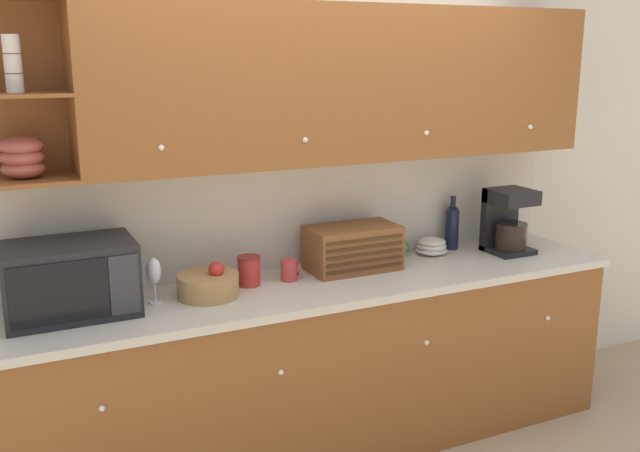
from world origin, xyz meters
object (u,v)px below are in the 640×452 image
Objects in this scene: fruit_basket at (208,284)px; storage_canister at (249,271)px; microwave at (70,279)px; coffee_maker at (507,221)px; mug at (399,248)px; bread_box at (353,248)px; bowl_stack_on_counter at (432,246)px; wine_glass at (154,272)px; mug_blue_second at (289,270)px; wine_bottle at (452,225)px.

fruit_basket is 0.24m from storage_canister.
coffee_maker is (2.39, -0.01, 0.02)m from microwave.
microwave is 2.39m from coffee_maker.
microwave is at bearing -174.43° from mug.
bread_box is 4.71× the size of mug.
coffee_maker reaches higher than fruit_basket.
microwave is 1.98m from bowl_stack_on_counter.
microwave reaches higher than wine_glass.
storage_canister is at bearing 18.48° from fruit_basket.
microwave is at bearing 178.78° from wine_glass.
mug_blue_second is at bearing -169.25° from mug.
fruit_basket is 1.96× the size of storage_canister.
fruit_basket is at bearing -171.67° from mug_blue_second.
bread_box reaches higher than wine_glass.
wine_bottle is (2.14, 0.18, -0.02)m from microwave.
coffee_maker is (0.25, -0.19, 0.04)m from wine_bottle.
wine_glass is 0.26m from fruit_basket.
fruit_basket reaches higher than mug_blue_second.
wine_glass is at bearing -174.05° from wine_bottle.
storage_canister is 1.31m from wine_bottle.
wine_bottle is at bearing 9.30° from bread_box.
bread_box is 0.56m from bowl_stack_on_counter.
bowl_stack_on_counter is (0.55, 0.07, -0.07)m from bread_box.
coffee_maker is (1.34, -0.04, 0.13)m from mug_blue_second.
wine_glass reaches higher than mug.
storage_canister is at bearing -172.34° from mug.
microwave is at bearing -177.58° from bread_box.
bread_box is at bearing 3.66° from wine_glass.
wine_bottle is (0.72, 0.12, 0.02)m from bread_box.
mug is (1.17, 0.20, -0.01)m from fruit_basket.
mug_blue_second reaches higher than mug.
wine_glass reaches higher than storage_canister.
wine_bottle is at bearing 7.72° from fruit_basket.
mug_blue_second is at bearing 8.33° from fruit_basket.
microwave is 3.07× the size of bowl_stack_on_counter.
mug_blue_second is 1.06× the size of mug.
wine_glass is 0.74× the size of fruit_basket.
mug is 0.37m from wine_bottle.
mug_blue_second is at bearing -174.06° from bowl_stack_on_counter.
wine_glass reaches higher than mug_blue_second.
wine_bottle is 0.31m from coffee_maker.
bowl_stack_on_counter is (1.97, 0.13, -0.12)m from microwave.
wine_glass is at bearing -175.10° from bowl_stack_on_counter.
mug_blue_second is 0.93m from bowl_stack_on_counter.
wine_bottle is (1.53, 0.21, 0.08)m from fruit_basket.
bread_box reaches higher than mug.
bread_box reaches higher than storage_canister.
coffee_maker is at bearing -1.92° from mug_blue_second.
bowl_stack_on_counter is at bearing 7.31° from bread_box.
microwave is at bearing -176.81° from storage_canister.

